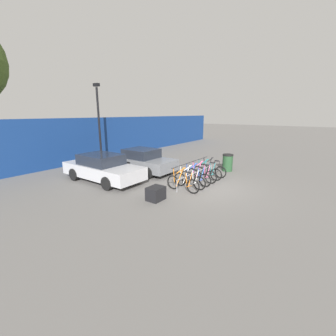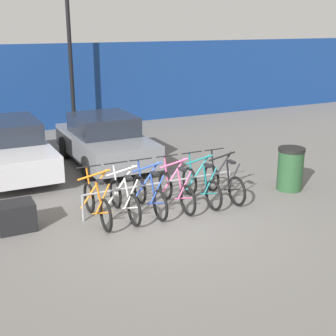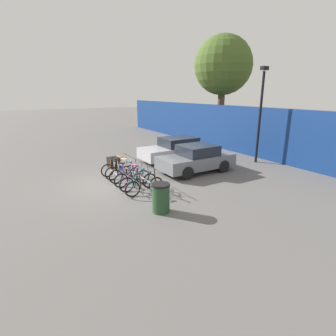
{
  "view_description": "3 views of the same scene",
  "coord_description": "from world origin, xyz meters",
  "px_view_note": "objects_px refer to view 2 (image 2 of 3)",
  "views": [
    {
      "loc": [
        -9.36,
        -4.58,
        3.44
      ],
      "look_at": [
        -0.87,
        1.58,
        0.87
      ],
      "focal_mm": 24.0,
      "sensor_mm": 36.0,
      "label": 1
    },
    {
      "loc": [
        -3.81,
        -7.88,
        3.84
      ],
      "look_at": [
        0.54,
        0.83,
        0.8
      ],
      "focal_mm": 50.0,
      "sensor_mm": 36.0,
      "label": 2
    },
    {
      "loc": [
        10.78,
        -3.82,
        4.0
      ],
      "look_at": [
        1.1,
        2.06,
        0.72
      ],
      "focal_mm": 28.0,
      "sensor_mm": 36.0,
      "label": 3
    }
  ],
  "objects_px": {
    "car_silver": "(8,147)",
    "bicycle_white": "(124,199)",
    "bicycle_blue": "(149,195)",
    "bicycle_black": "(224,182)",
    "trash_bin": "(290,169)",
    "cargo_crate": "(16,216)",
    "bike_rack": "(161,186)",
    "bicycle_teal": "(201,186)",
    "lamp_post": "(70,47)",
    "bicycle_orange": "(97,204)",
    "car_grey": "(105,140)",
    "bicycle_pink": "(176,190)"
  },
  "relations": [
    {
      "from": "bicycle_orange",
      "to": "bicycle_black",
      "type": "height_order",
      "value": "same"
    },
    {
      "from": "bicycle_white",
      "to": "bicycle_black",
      "type": "distance_m",
      "value": 2.41
    },
    {
      "from": "bicycle_blue",
      "to": "car_grey",
      "type": "distance_m",
      "value": 3.78
    },
    {
      "from": "bicycle_teal",
      "to": "bike_rack",
      "type": "bearing_deg",
      "value": 169.97
    },
    {
      "from": "bicycle_teal",
      "to": "lamp_post",
      "type": "distance_m",
      "value": 8.43
    },
    {
      "from": "car_silver",
      "to": "trash_bin",
      "type": "bearing_deg",
      "value": -37.66
    },
    {
      "from": "bicycle_blue",
      "to": "bicycle_teal",
      "type": "bearing_deg",
      "value": 1.93
    },
    {
      "from": "bicycle_black",
      "to": "lamp_post",
      "type": "bearing_deg",
      "value": 95.07
    },
    {
      "from": "car_silver",
      "to": "cargo_crate",
      "type": "relative_size",
      "value": 6.48
    },
    {
      "from": "trash_bin",
      "to": "cargo_crate",
      "type": "height_order",
      "value": "trash_bin"
    },
    {
      "from": "bicycle_white",
      "to": "bicycle_pink",
      "type": "relative_size",
      "value": 1.0
    },
    {
      "from": "bicycle_teal",
      "to": "car_silver",
      "type": "distance_m",
      "value": 5.47
    },
    {
      "from": "bike_rack",
      "to": "bicycle_teal",
      "type": "xyz_separation_m",
      "value": [
        0.91,
        -0.15,
        -0.11
      ]
    },
    {
      "from": "bicycle_teal",
      "to": "trash_bin",
      "type": "distance_m",
      "value": 2.33
    },
    {
      "from": "bicycle_white",
      "to": "trash_bin",
      "type": "xyz_separation_m",
      "value": [
        4.14,
        -0.23,
        0.14
      ]
    },
    {
      "from": "bicycle_blue",
      "to": "bicycle_black",
      "type": "relative_size",
      "value": 1.0
    },
    {
      "from": "bicycle_black",
      "to": "trash_bin",
      "type": "relative_size",
      "value": 1.66
    },
    {
      "from": "car_grey",
      "to": "cargo_crate",
      "type": "height_order",
      "value": "car_grey"
    },
    {
      "from": "bicycle_blue",
      "to": "trash_bin",
      "type": "distance_m",
      "value": 3.58
    },
    {
      "from": "bike_rack",
      "to": "car_grey",
      "type": "xyz_separation_m",
      "value": [
        -0.02,
        3.61,
        0.21
      ]
    },
    {
      "from": "bicycle_blue",
      "to": "bicycle_teal",
      "type": "height_order",
      "value": "same"
    },
    {
      "from": "bicycle_teal",
      "to": "car_grey",
      "type": "bearing_deg",
      "value": 103.19
    },
    {
      "from": "bicycle_teal",
      "to": "trash_bin",
      "type": "bearing_deg",
      "value": -6.3
    },
    {
      "from": "bicycle_orange",
      "to": "bicycle_blue",
      "type": "distance_m",
      "value": 1.15
    },
    {
      "from": "bicycle_teal",
      "to": "bicycle_black",
      "type": "relative_size",
      "value": 1.0
    },
    {
      "from": "bike_rack",
      "to": "bicycle_blue",
      "type": "height_order",
      "value": "bicycle_blue"
    },
    {
      "from": "car_silver",
      "to": "bicycle_blue",
      "type": "bearing_deg",
      "value": -62.54
    },
    {
      "from": "bicycle_white",
      "to": "car_grey",
      "type": "height_order",
      "value": "car_grey"
    },
    {
      "from": "bicycle_orange",
      "to": "car_silver",
      "type": "height_order",
      "value": "car_silver"
    },
    {
      "from": "car_silver",
      "to": "bicycle_white",
      "type": "bearing_deg",
      "value": -68.92
    },
    {
      "from": "bike_rack",
      "to": "car_silver",
      "type": "distance_m",
      "value": 4.81
    },
    {
      "from": "bicycle_orange",
      "to": "bicycle_pink",
      "type": "distance_m",
      "value": 1.78
    },
    {
      "from": "bicycle_blue",
      "to": "bicycle_orange",
      "type": "bearing_deg",
      "value": -178.07
    },
    {
      "from": "bicycle_orange",
      "to": "bicycle_blue",
      "type": "height_order",
      "value": "same"
    },
    {
      "from": "bicycle_black",
      "to": "lamp_post",
      "type": "height_order",
      "value": "lamp_post"
    },
    {
      "from": "bicycle_blue",
      "to": "bicycle_pink",
      "type": "relative_size",
      "value": 1.0
    },
    {
      "from": "bicycle_pink",
      "to": "car_silver",
      "type": "bearing_deg",
      "value": 119.84
    },
    {
      "from": "bicycle_blue",
      "to": "cargo_crate",
      "type": "xyz_separation_m",
      "value": [
        -2.67,
        0.33,
        -0.1
      ]
    },
    {
      "from": "bicycle_white",
      "to": "cargo_crate",
      "type": "xyz_separation_m",
      "value": [
        -2.1,
        0.33,
        -0.1
      ]
    },
    {
      "from": "bicycle_white",
      "to": "bicycle_blue",
      "type": "relative_size",
      "value": 1.0
    },
    {
      "from": "bicycle_black",
      "to": "cargo_crate",
      "type": "height_order",
      "value": "bicycle_black"
    },
    {
      "from": "bicycle_white",
      "to": "lamp_post",
      "type": "bearing_deg",
      "value": 85.47
    },
    {
      "from": "bike_rack",
      "to": "car_grey",
      "type": "relative_size",
      "value": 0.9
    },
    {
      "from": "bicycle_black",
      "to": "trash_bin",
      "type": "height_order",
      "value": "bicycle_black"
    },
    {
      "from": "car_grey",
      "to": "bicycle_orange",
      "type": "bearing_deg",
      "value": -111.47
    },
    {
      "from": "bicycle_orange",
      "to": "bike_rack",
      "type": "bearing_deg",
      "value": 6.03
    },
    {
      "from": "bicycle_blue",
      "to": "car_grey",
      "type": "xyz_separation_m",
      "value": [
        0.32,
        3.75,
        0.31
      ]
    },
    {
      "from": "bicycle_orange",
      "to": "trash_bin",
      "type": "xyz_separation_m",
      "value": [
        4.73,
        -0.23,
        0.14
      ]
    },
    {
      "from": "bicycle_teal",
      "to": "bicycle_black",
      "type": "xyz_separation_m",
      "value": [
        0.59,
        0.0,
        0.0
      ]
    },
    {
      "from": "bicycle_blue",
      "to": "car_silver",
      "type": "distance_m",
      "value": 4.77
    }
  ]
}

